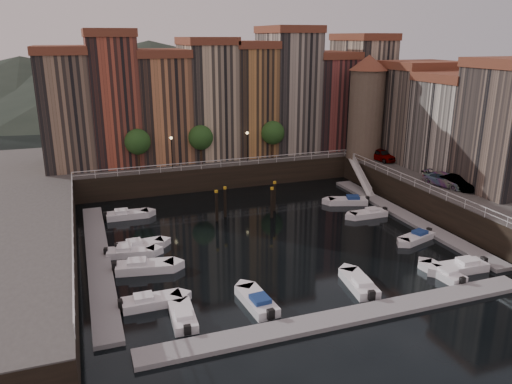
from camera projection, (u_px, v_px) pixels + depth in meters
name	position (u px, v px, depth m)	size (l,w,h in m)	color
ground	(265.00, 233.00, 50.51)	(200.00, 200.00, 0.00)	black
quay_far	(203.00, 161.00, 73.44)	(80.00, 20.00, 3.00)	black
quay_right	(499.00, 196.00, 57.26)	(20.00, 36.00, 3.00)	black
dock_left	(98.00, 258.00, 44.36)	(2.00, 28.00, 0.35)	gray
dock_right	(406.00, 216.00, 54.76)	(2.00, 28.00, 0.35)	gray
dock_near	(349.00, 316.00, 35.18)	(30.00, 2.00, 0.35)	gray
mountains	(140.00, 76.00, 147.59)	(145.00, 100.00, 18.00)	#2D382D
far_terrace	(228.00, 97.00, 69.44)	(48.70, 10.30, 17.50)	#886D57
right_terrace	(461.00, 120.00, 59.59)	(9.30, 24.30, 14.00)	#766759
corner_tower	(366.00, 106.00, 66.93)	(5.20, 5.20, 13.80)	#6B5B4C
promenade_trees	(206.00, 137.00, 64.48)	(21.20, 3.20, 5.20)	black
street_lamps	(210.00, 144.00, 63.90)	(10.36, 0.36, 4.18)	black
railings	(249.00, 184.00, 53.78)	(36.08, 34.04, 0.52)	white
gangway	(361.00, 175.00, 64.42)	(2.78, 8.32, 3.73)	white
mooring_pilings	(247.00, 202.00, 54.73)	(7.44, 2.37, 3.78)	black
boat_left_0	(150.00, 301.00, 36.79)	(4.59, 1.69, 1.05)	white
boat_left_1	(144.00, 267.00, 42.25)	(5.24, 2.66, 1.18)	white
boat_left_2	(130.00, 252.00, 45.26)	(4.59, 2.37, 1.03)	white
boat_left_3	(139.00, 245.00, 46.73)	(4.52, 1.90, 1.03)	white
boat_left_4	(126.00, 215.00, 54.65)	(4.77, 1.81, 1.09)	white
boat_right_0	(461.00, 267.00, 42.25)	(4.97, 1.97, 1.13)	white
boat_right_1	(417.00, 237.00, 48.61)	(4.39, 2.73, 0.99)	white
boat_right_3	(369.00, 214.00, 55.07)	(4.39, 1.61, 1.01)	white
boat_right_4	(349.00, 201.00, 59.26)	(4.84, 3.07, 1.09)	white
boat_near_0	(183.00, 316.00, 34.88)	(1.83, 4.48, 1.02)	white
boat_near_1	(257.00, 302.00, 36.73)	(2.11, 4.88, 1.10)	white
boat_near_2	(359.00, 284.00, 39.38)	(2.30, 4.86, 1.09)	white
boat_near_3	(443.00, 273.00, 41.31)	(1.95, 4.33, 0.98)	white
car_a	(381.00, 155.00, 66.89)	(1.88, 4.67, 1.59)	gray
car_b	(457.00, 183.00, 54.38)	(1.58, 4.53, 1.49)	gray
car_c	(445.00, 180.00, 55.48)	(2.04, 5.03, 1.46)	gray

